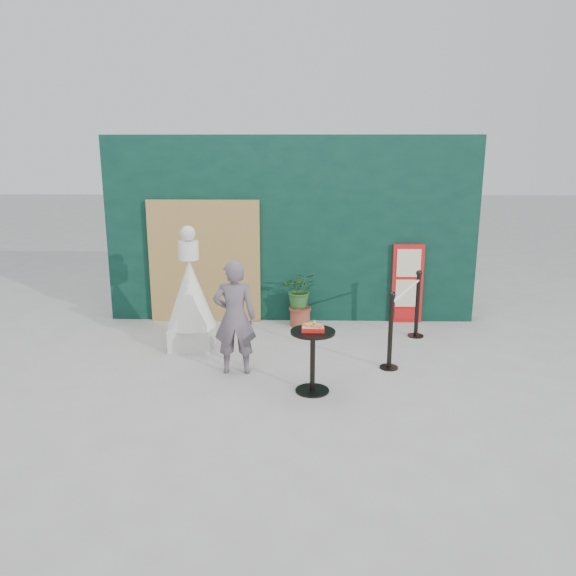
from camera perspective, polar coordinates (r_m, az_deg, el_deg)
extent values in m
plane|color=#ADAAA5|center=(6.58, -0.27, -11.03)|extent=(60.00, 60.00, 0.00)
cube|color=black|center=(9.20, 0.31, 5.94)|extent=(6.00, 0.30, 3.00)
cube|color=tan|center=(9.21, -8.47, 2.64)|extent=(1.80, 0.08, 2.00)
imported|color=#645561|center=(7.05, -5.44, -2.99)|extent=(0.55, 0.37, 1.46)
cube|color=red|center=(9.33, 12.03, 0.43)|extent=(0.50, 0.06, 1.30)
cube|color=beige|center=(9.22, 12.17, 2.49)|extent=(0.38, 0.02, 0.45)
cube|color=beige|center=(9.33, 12.02, -0.52)|extent=(0.38, 0.02, 0.45)
cube|color=red|center=(9.42, 11.91, -2.58)|extent=(0.38, 0.02, 0.18)
cube|color=silver|center=(8.19, -9.70, -4.90)|extent=(0.59, 0.59, 0.32)
cone|color=white|center=(8.01, -9.89, -0.53)|extent=(0.69, 0.69, 0.97)
cylinder|color=white|center=(7.88, -10.07, 3.78)|extent=(0.28, 0.28, 0.26)
sphere|color=silver|center=(7.85, -10.15, 5.48)|extent=(0.21, 0.21, 0.21)
cylinder|color=black|center=(6.73, 2.48, -10.35)|extent=(0.40, 0.40, 0.02)
cylinder|color=black|center=(6.59, 2.51, -7.58)|extent=(0.06, 0.06, 0.72)
cylinder|color=black|center=(6.46, 2.54, -4.48)|extent=(0.52, 0.52, 0.03)
cube|color=red|center=(6.45, 2.55, -4.14)|extent=(0.26, 0.19, 0.05)
cube|color=#EF1F3C|center=(6.44, 2.55, -3.91)|extent=(0.24, 0.17, 0.00)
cube|color=#C59048|center=(6.45, 2.19, -3.76)|extent=(0.15, 0.14, 0.02)
cube|color=#E1A552|center=(6.42, 3.00, -3.84)|extent=(0.13, 0.13, 0.02)
cone|color=yellow|center=(6.48, 2.72, -3.50)|extent=(0.06, 0.06, 0.06)
cylinder|color=#994C32|center=(9.07, 1.24, -3.04)|extent=(0.32, 0.32, 0.27)
cylinder|color=brown|center=(9.03, 1.24, -2.10)|extent=(0.35, 0.35, 0.04)
imported|color=#285524|center=(8.94, 1.26, -0.17)|extent=(0.52, 0.45, 0.58)
cylinder|color=black|center=(7.50, 10.20, -7.94)|extent=(0.24, 0.24, 0.02)
cylinder|color=black|center=(7.34, 10.36, -4.53)|extent=(0.06, 0.06, 0.96)
sphere|color=black|center=(7.20, 10.53, -0.67)|extent=(0.09, 0.09, 0.09)
cylinder|color=black|center=(8.81, 12.83, -4.75)|extent=(0.24, 0.24, 0.02)
cylinder|color=black|center=(8.67, 12.99, -1.80)|extent=(0.06, 0.06, 0.96)
sphere|color=black|center=(8.55, 13.18, 1.49)|extent=(0.09, 0.09, 0.09)
cylinder|color=white|center=(7.90, 11.93, -0.28)|extent=(0.63, 1.31, 0.03)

